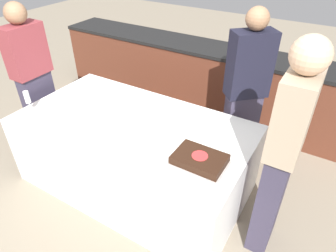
{
  "coord_description": "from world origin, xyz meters",
  "views": [
    {
      "loc": [
        1.42,
        -1.73,
        2.22
      ],
      "look_at": [
        0.37,
        0.0,
        0.83
      ],
      "focal_mm": 32.0,
      "sensor_mm": 36.0,
      "label": 1
    }
  ],
  "objects_px": {
    "wine_glass": "(27,98)",
    "person_seated_right": "(282,155)",
    "person_cutting_cake": "(245,94)",
    "cake": "(200,159)",
    "person_seated_left": "(34,79)",
    "plate_stack": "(95,113)"
  },
  "relations": [
    {
      "from": "person_cutting_cake",
      "to": "cake",
      "type": "bearing_deg",
      "value": 46.95
    },
    {
      "from": "wine_glass",
      "to": "person_seated_left",
      "type": "distance_m",
      "value": 0.46
    },
    {
      "from": "person_seated_left",
      "to": "person_seated_right",
      "type": "bearing_deg",
      "value": -90.0
    },
    {
      "from": "cake",
      "to": "person_cutting_cake",
      "type": "distance_m",
      "value": 0.97
    },
    {
      "from": "person_cutting_cake",
      "to": "person_seated_left",
      "type": "distance_m",
      "value": 2.18
    },
    {
      "from": "person_cutting_cake",
      "to": "plate_stack",
      "type": "bearing_deg",
      "value": -5.22
    },
    {
      "from": "wine_glass",
      "to": "person_seated_right",
      "type": "height_order",
      "value": "person_seated_right"
    },
    {
      "from": "person_cutting_cake",
      "to": "person_seated_right",
      "type": "height_order",
      "value": "person_seated_right"
    },
    {
      "from": "plate_stack",
      "to": "cake",
      "type": "bearing_deg",
      "value": -4.83
    },
    {
      "from": "cake",
      "to": "person_cutting_cake",
      "type": "relative_size",
      "value": 0.25
    },
    {
      "from": "cake",
      "to": "wine_glass",
      "type": "xyz_separation_m",
      "value": [
        -1.7,
        -0.16,
        0.1
      ]
    },
    {
      "from": "cake",
      "to": "wine_glass",
      "type": "bearing_deg",
      "value": -174.63
    },
    {
      "from": "person_cutting_cake",
      "to": "person_seated_right",
      "type": "bearing_deg",
      "value": 80.43
    },
    {
      "from": "person_cutting_cake",
      "to": "person_seated_left",
      "type": "relative_size",
      "value": 1.02
    },
    {
      "from": "person_seated_left",
      "to": "person_seated_right",
      "type": "relative_size",
      "value": 0.93
    },
    {
      "from": "cake",
      "to": "plate_stack",
      "type": "height_order",
      "value": "cake"
    },
    {
      "from": "person_cutting_cake",
      "to": "person_seated_right",
      "type": "distance_m",
      "value": 0.96
    },
    {
      "from": "person_cutting_cake",
      "to": "person_seated_right",
      "type": "relative_size",
      "value": 0.96
    },
    {
      "from": "cake",
      "to": "person_cutting_cake",
      "type": "height_order",
      "value": "person_cutting_cake"
    },
    {
      "from": "plate_stack",
      "to": "person_seated_right",
      "type": "bearing_deg",
      "value": 2.49
    },
    {
      "from": "wine_glass",
      "to": "person_cutting_cake",
      "type": "bearing_deg",
      "value": 33.55
    },
    {
      "from": "person_seated_left",
      "to": "wine_glass",
      "type": "bearing_deg",
      "value": -135.05
    }
  ]
}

